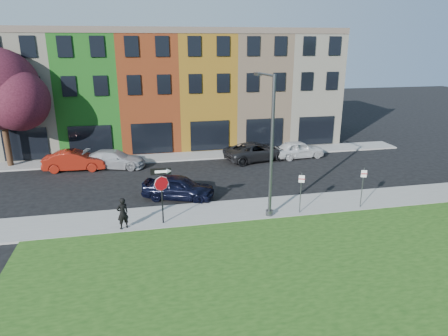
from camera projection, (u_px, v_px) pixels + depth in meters
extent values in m
plane|color=black|center=(265.00, 234.00, 20.34)|extent=(120.00, 120.00, 0.00)
cube|color=gray|center=(282.00, 207.00, 23.52)|extent=(40.00, 3.00, 0.12)
cube|color=gray|center=(177.00, 157.00, 33.72)|extent=(40.00, 2.40, 0.12)
cube|color=#BBB69B|center=(34.00, 93.00, 35.63)|extent=(5.00, 10.00, 10.00)
cube|color=green|center=(93.00, 91.00, 36.62)|extent=(5.00, 10.00, 10.00)
cube|color=#B4461E|center=(148.00, 90.00, 37.61)|extent=(5.00, 10.00, 10.00)
cube|color=gold|center=(200.00, 89.00, 38.60)|extent=(5.00, 10.00, 10.00)
cube|color=tan|center=(250.00, 88.00, 39.59)|extent=(5.00, 10.00, 10.00)
cube|color=beige|center=(297.00, 86.00, 40.57)|extent=(5.00, 10.00, 10.00)
cube|color=black|center=(181.00, 137.00, 34.44)|extent=(30.00, 0.12, 2.60)
cylinder|color=black|center=(162.00, 197.00, 20.85)|extent=(0.08, 0.08, 2.98)
cylinder|color=silver|center=(161.00, 184.00, 20.61)|extent=(0.81, 0.05, 0.81)
cylinder|color=maroon|center=(161.00, 184.00, 20.58)|extent=(0.77, 0.04, 0.77)
cube|color=black|center=(161.00, 171.00, 20.41)|extent=(1.05, 0.07, 0.34)
cube|color=silver|center=(161.00, 172.00, 20.38)|extent=(0.66, 0.04, 0.14)
imported|color=black|center=(123.00, 213.00, 20.43)|extent=(0.92, 0.87, 1.68)
imported|color=black|center=(178.00, 187.00, 24.69)|extent=(4.84, 5.67, 1.51)
imported|color=maroon|center=(75.00, 160.00, 30.23)|extent=(2.08, 4.77, 1.52)
imported|color=#A5A5A9|center=(114.00, 159.00, 30.81)|extent=(4.12, 5.65, 1.38)
imported|color=black|center=(257.00, 151.00, 32.78)|extent=(4.79, 6.45, 1.50)
imported|color=silver|center=(299.00, 149.00, 33.49)|extent=(2.32, 4.51, 1.46)
cylinder|color=#474A4C|center=(272.00, 148.00, 21.08)|extent=(0.18, 0.18, 7.69)
cylinder|color=#474A4C|center=(269.00, 213.00, 22.20)|extent=(0.40, 0.40, 0.30)
cylinder|color=#474A4C|center=(266.00, 75.00, 20.85)|extent=(0.36, 2.00, 0.12)
cube|color=#474A4C|center=(258.00, 74.00, 21.86)|extent=(0.31, 0.58, 0.16)
cylinder|color=#474A4C|center=(301.00, 193.00, 22.24)|extent=(0.05, 0.05, 2.35)
cube|color=silver|center=(302.00, 179.00, 21.96)|extent=(0.31, 0.12, 0.42)
cube|color=maroon|center=(302.00, 179.00, 21.94)|extent=(0.31, 0.11, 0.06)
cylinder|color=#474A4C|center=(362.00, 188.00, 22.98)|extent=(0.05, 0.05, 2.39)
cube|color=silver|center=(364.00, 174.00, 22.69)|extent=(0.31, 0.11, 0.42)
cube|color=maroon|center=(364.00, 174.00, 22.68)|extent=(0.31, 0.10, 0.06)
cylinder|color=black|center=(7.00, 142.00, 30.64)|extent=(0.44, 0.44, 3.80)
sphere|color=black|center=(18.00, 100.00, 29.12)|extent=(4.49, 4.49, 4.49)
sphere|color=black|center=(3.00, 74.00, 29.73)|extent=(3.59, 3.59, 3.59)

